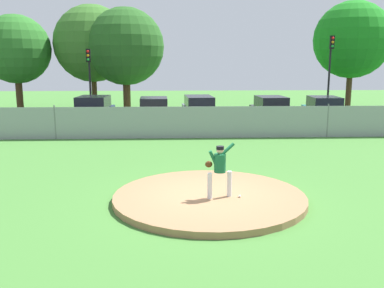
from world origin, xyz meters
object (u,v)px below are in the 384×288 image
Objects in this scene: baseball at (240,196)px; parked_car_teal at (324,112)px; traffic_light_near at (89,71)px; pitcher_youth at (219,166)px; parked_car_champagne at (154,112)px; parked_car_slate at (199,111)px; parked_car_charcoal at (271,111)px; traffic_light_far at (330,63)px; traffic_cone_orange at (286,115)px; parked_car_navy at (94,112)px.

parked_car_teal reaches higher than baseball.
parked_car_teal is 15.77m from traffic_light_near.
pitcher_youth is 20.03m from traffic_light_near.
baseball is 20.38m from traffic_light_near.
parked_car_champagne is 2.82m from parked_car_slate.
parked_car_charcoal is at bearing -2.40° from parked_car_slate.
baseball is 16.31m from parked_car_teal.
pitcher_youth is at bearing -80.80° from parked_car_champagne.
parked_car_slate reaches higher than parked_car_champagne.
pitcher_youth is 0.31× the size of parked_car_slate.
traffic_light_far reaches higher than parked_car_champagne.
traffic_cone_orange is at bearing -5.52° from traffic_light_near.
parked_car_teal is 10.51m from parked_car_champagne.
parked_car_slate is at bearing 88.72° from pitcher_youth.
parked_car_charcoal is 1.01× the size of parked_car_champagne.
parked_car_navy is 6.41m from parked_car_slate.
parked_car_navy is (-14.05, -0.06, 0.04)m from parked_car_teal.
baseball is (0.57, -0.04, -0.85)m from pitcher_youth.
parked_car_teal is at bearing -4.37° from parked_car_slate.
traffic_light_far reaches higher than parked_car_slate.
traffic_light_far is (15.76, 4.08, 2.93)m from parked_car_navy.
parked_car_teal is at bearing -15.50° from traffic_light_near.
parked_car_teal is at bearing -4.32° from parked_car_champagne.
parked_car_charcoal is 0.85× the size of parked_car_slate.
parked_car_champagne is 7.52× the size of traffic_cone_orange.
traffic_cone_orange is at bearing 69.70° from pitcher_youth.
parked_car_charcoal is 0.89× the size of traffic_light_near.
traffic_cone_orange reaches higher than baseball.
pitcher_youth is at bearing -117.72° from traffic_light_far.
parked_car_charcoal is at bearing -3.10° from parked_car_champagne.
pitcher_youth is 15.62m from parked_car_navy.
traffic_light_near is at bearing 110.63° from pitcher_youth.
parked_car_charcoal is 4.47m from parked_car_slate.
traffic_cone_orange is 4.97m from traffic_light_far.
pitcher_youth is 21.06m from traffic_light_far.
pitcher_youth reaches higher than baseball.
parked_car_teal is (7.44, 14.51, 0.61)m from baseball.
parked_car_charcoal is 6.78m from traffic_light_far.
parked_car_champagne is 9.14m from traffic_cone_orange.
traffic_light_near is at bearing 174.48° from traffic_cone_orange.
baseball is 15.51m from parked_car_charcoal.
traffic_light_far is at bearing 14.82° from parked_car_champagne.
parked_car_teal reaches higher than traffic_cone_orange.
traffic_light_near is (-4.54, 3.37, 2.44)m from parked_car_champagne.
parked_car_navy is at bearing -166.76° from traffic_cone_orange.
parked_car_champagne is at bearing -36.60° from traffic_light_near.
parked_car_charcoal reaches higher than parked_car_champagne.
traffic_light_far is (3.30, 1.15, 3.53)m from traffic_cone_orange.
parked_car_teal is 5.28m from traffic_light_far.
pitcher_youth is 2.79× the size of traffic_cone_orange.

